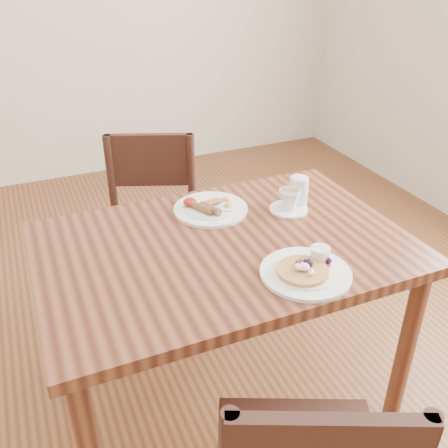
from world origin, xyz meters
The scene contains 7 objects.
ground centered at (0.00, 0.00, 0.00)m, with size 5.00×5.00×0.00m, color #5A3019.
dining_table centered at (0.00, 0.00, 0.65)m, with size 1.20×0.80×0.75m.
chair_far centered at (-0.08, 0.63, 0.49)m, with size 0.54×0.54×0.88m.
pancake_plate centered at (0.15, -0.26, 0.76)m, with size 0.27×0.27×0.06m.
breakfast_plate centered at (0.04, 0.22, 0.76)m, with size 0.27×0.27×0.04m.
teacup_saucer centered at (0.31, 0.11, 0.79)m, with size 0.14×0.14×0.08m.
water_glass centered at (0.36, 0.14, 0.80)m, with size 0.07×0.07×0.11m, color silver.
Camera 1 is at (-0.55, -1.27, 1.61)m, focal length 40.00 mm.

